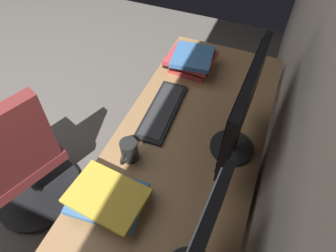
# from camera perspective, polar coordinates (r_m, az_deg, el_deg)

# --- Properties ---
(wall_back) EXTENTS (4.96, 0.10, 2.60)m
(wall_back) POSITION_cam_1_polar(r_m,az_deg,el_deg) (0.76, 30.84, 1.68)
(wall_back) COLOR beige
(wall_back) RESTS_ON ground
(desk) EXTENTS (1.84, 0.68, 0.73)m
(desk) POSITION_cam_1_polar(r_m,az_deg,el_deg) (1.32, 2.03, -8.74)
(desk) COLOR #936D47
(desk) RESTS_ON ground
(drawer_pedestal) EXTENTS (0.40, 0.51, 0.69)m
(drawer_pedestal) POSITION_cam_1_polar(r_m,az_deg,el_deg) (1.62, 3.49, -12.79)
(drawer_pedestal) COLOR #936D47
(drawer_pedestal) RESTS_ON ground
(monitor_secondary) EXTENTS (0.52, 0.20, 0.46)m
(monitor_secondary) POSITION_cam_1_polar(r_m,az_deg,el_deg) (1.13, 14.86, 3.35)
(monitor_secondary) COLOR black
(monitor_secondary) RESTS_ON desk
(keyboard_main) EXTENTS (0.43, 0.16, 0.02)m
(keyboard_main) POSITION_cam_1_polar(r_m,az_deg,el_deg) (1.43, -1.17, 3.14)
(keyboard_main) COLOR black
(keyboard_main) RESTS_ON desk
(book_stack_near) EXTENTS (0.23, 0.31, 0.08)m
(book_stack_near) POSITION_cam_1_polar(r_m,az_deg,el_deg) (1.15, -11.87, -14.20)
(book_stack_near) COLOR gold
(book_stack_near) RESTS_ON desk
(book_stack_far) EXTENTS (0.27, 0.28, 0.11)m
(book_stack_far) POSITION_cam_1_polar(r_m,az_deg,el_deg) (1.66, 4.72, 13.17)
(book_stack_far) COLOR #B2383D
(book_stack_far) RESTS_ON desk
(coffee_mug) EXTENTS (0.12, 0.08, 0.11)m
(coffee_mug) POSITION_cam_1_polar(r_m,az_deg,el_deg) (1.23, -7.93, -5.02)
(coffee_mug) COLOR black
(coffee_mug) RESTS_ON desk
(office_chair) EXTENTS (0.56, 0.61, 0.97)m
(office_chair) POSITION_cam_1_polar(r_m,az_deg,el_deg) (1.77, -27.86, -7.07)
(office_chair) COLOR maroon
(office_chair) RESTS_ON ground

